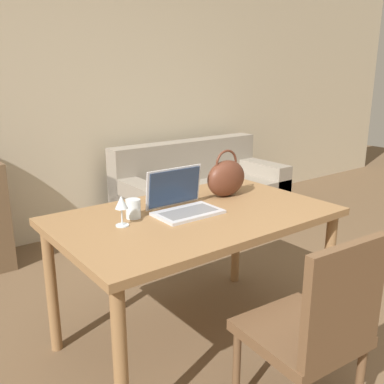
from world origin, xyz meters
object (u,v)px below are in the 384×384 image
at_px(chair, 315,327).
at_px(wine_glass, 121,205).
at_px(couch, 201,196).
at_px(drinking_glass, 133,209).
at_px(handbag, 226,178).
at_px(laptop, 182,200).

distance_m(chair, wine_glass, 1.02).
height_order(chair, wine_glass, wine_glass).
bearing_deg(couch, wine_glass, -138.53).
bearing_deg(drinking_glass, couch, 41.86).
height_order(chair, couch, chair).
distance_m(couch, drinking_glass, 2.15).
bearing_deg(chair, wine_glass, 118.97).
relative_size(chair, wine_glass, 5.87).
relative_size(wine_glass, handbag, 0.54).
bearing_deg(handbag, wine_glass, -173.32).
distance_m(wine_glass, handbag, 0.76).
xyz_separation_m(couch, drinking_glass, (-1.55, -1.39, 0.53)).
bearing_deg(handbag, couch, 56.75).
bearing_deg(wine_glass, laptop, 1.05).
bearing_deg(laptop, drinking_glass, 165.65).
bearing_deg(wine_glass, chair, -65.30).
xyz_separation_m(laptop, wine_glass, (-0.36, -0.01, 0.05)).
relative_size(chair, couch, 0.53).
xyz_separation_m(drinking_glass, handbag, (0.65, 0.02, 0.06)).
bearing_deg(laptop, handbag, 11.80).
distance_m(laptop, drinking_glass, 0.27).
bearing_deg(drinking_glass, handbag, 1.35).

